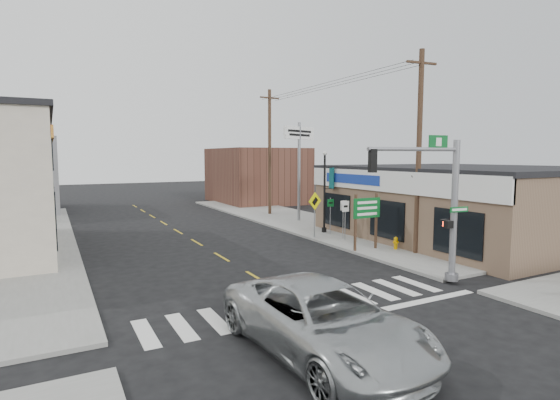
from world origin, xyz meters
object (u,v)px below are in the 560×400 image
dance_center_sign (299,147)px  utility_pole_far (270,151)px  fire_hydrant (396,243)px  utility_pole_near (419,151)px  traffic_signal_pole (443,196)px  suv (323,320)px  bare_tree (424,182)px  guide_sign (366,214)px  lamp_post (325,185)px

dance_center_sign → utility_pole_far: utility_pole_far is taller
fire_hydrant → utility_pole_near: 4.74m
traffic_signal_pole → suv: bearing=-153.9°
bare_tree → utility_pole_near: bearing=-166.7°
dance_center_sign → utility_pole_far: bearing=71.2°
guide_sign → utility_pole_near: utility_pole_near is taller
traffic_signal_pole → dance_center_sign: size_ratio=0.77×
dance_center_sign → utility_pole_far: 4.29m
utility_pole_near → utility_pole_far: size_ratio=0.97×
traffic_signal_pole → lamp_post: 11.28m
utility_pole_far → suv: bearing=-118.5°
suv → dance_center_sign: size_ratio=0.88×
bare_tree → guide_sign: bearing=145.3°
fire_hydrant → bare_tree: size_ratio=0.15×
fire_hydrant → lamp_post: 6.40m
guide_sign → fire_hydrant: (1.38, -0.65, -1.48)m
utility_pole_far → bare_tree: bearing=-93.4°
traffic_signal_pole → utility_pole_far: utility_pole_far is taller
dance_center_sign → utility_pole_near: (-0.39, -11.97, -0.36)m
traffic_signal_pole → lamp_post: bearing=83.5°
suv → bare_tree: 12.86m
traffic_signal_pole → utility_pole_near: bearing=59.5°
utility_pole_near → utility_pole_far: (0.15, 16.25, 0.15)m
lamp_post → utility_pole_near: (0.69, -6.91, 2.05)m
fire_hydrant → utility_pole_near: (0.31, -1.05, 4.61)m
lamp_post → dance_center_sign: size_ratio=0.70×
bare_tree → suv: bearing=-146.4°
fire_hydrant → guide_sign: bearing=154.8°
bare_tree → utility_pole_near: size_ratio=0.45×
guide_sign → bare_tree: size_ratio=0.64×
traffic_signal_pole → utility_pole_far: 20.71m
traffic_signal_pole → lamp_post: size_ratio=1.09×
utility_pole_near → suv: bearing=-139.2°
dance_center_sign → utility_pole_far: (-0.24, 4.28, -0.21)m
guide_sign → utility_pole_near: (1.70, -1.70, 3.13)m
bare_tree → utility_pole_near: 1.62m
guide_sign → fire_hydrant: bearing=-24.2°
suv → fire_hydrant: suv is taller
suv → lamp_post: lamp_post is taller
guide_sign → dance_center_sign: dance_center_sign is taller
traffic_signal_pole → utility_pole_far: bearing=86.4°
fire_hydrant → utility_pole_near: size_ratio=0.07×
fire_hydrant → bare_tree: bearing=-46.0°
suv → utility_pole_near: (9.90, 6.82, 4.22)m
dance_center_sign → utility_pole_near: utility_pole_near is taller
dance_center_sign → bare_tree: 11.98m
fire_hydrant → traffic_signal_pole: bearing=-116.9°
bare_tree → utility_pole_far: bearing=91.5°
guide_sign → dance_center_sign: bearing=79.5°
lamp_post → bare_tree: lamp_post is taller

